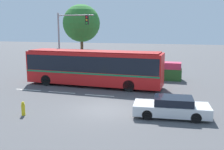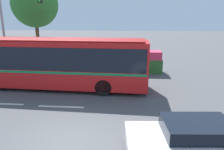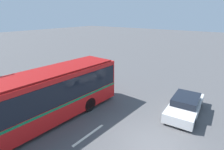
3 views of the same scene
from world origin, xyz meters
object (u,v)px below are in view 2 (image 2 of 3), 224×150
object	(u,v)px
sedan_foreground	(194,139)
traffic_light_pole	(13,19)
street_tree_left	(35,4)
city_bus	(51,60)

from	to	relation	value
sedan_foreground	traffic_light_pole	xyz separation A→B (m)	(-11.46, 10.24, 3.82)
sedan_foreground	traffic_light_pole	size ratio (longest dim) A/B	0.68
sedan_foreground	street_tree_left	world-z (taller)	street_tree_left
traffic_light_pole	street_tree_left	distance (m)	4.99
sedan_foreground	street_tree_left	distance (m)	19.74
city_bus	sedan_foreground	xyz separation A→B (m)	(7.28, -6.68, -1.25)
city_bus	sedan_foreground	size ratio (longest dim) A/B	2.74
city_bus	street_tree_left	size ratio (longest dim) A/B	1.56
city_bus	sedan_foreground	bearing A→B (deg)	139.74
sedan_foreground	traffic_light_pole	bearing A→B (deg)	-46.35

